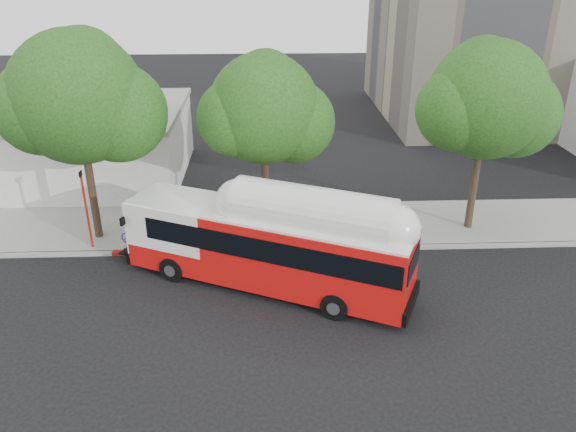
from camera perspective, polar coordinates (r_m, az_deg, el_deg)
name	(u,v)px	position (r m, az deg, el deg)	size (l,w,h in m)	color
ground	(292,298)	(22.54, 0.44, -8.34)	(120.00, 120.00, 0.00)	black
sidewalk	(286,225)	(28.15, -0.20, -0.89)	(60.00, 5.00, 0.15)	gray
curb_strip	(288,250)	(25.84, 0.02, -3.42)	(60.00, 0.30, 0.15)	gray
red_curb_segment	(223,251)	(25.90, -6.64, -3.52)	(10.00, 0.32, 0.16)	maroon
street_tree_left	(89,102)	(26.14, -19.53, 10.85)	(6.67, 5.80, 9.74)	#2D2116
street_tree_mid	(273,113)	(25.68, -1.53, 10.41)	(5.75, 5.00, 8.62)	#2D2116
street_tree_right	(495,104)	(27.44, 20.30, 10.61)	(6.21, 5.40, 9.18)	#2D2116
low_commercial_bldg	(47,143)	(36.74, -23.26, 6.84)	(16.20, 10.20, 4.25)	silver
transit_bus	(268,248)	(22.47, -2.02, -3.29)	(12.33, 7.24, 3.72)	red
signal_pole	(87,211)	(26.66, -19.78, 0.50)	(0.11, 0.37, 3.86)	red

